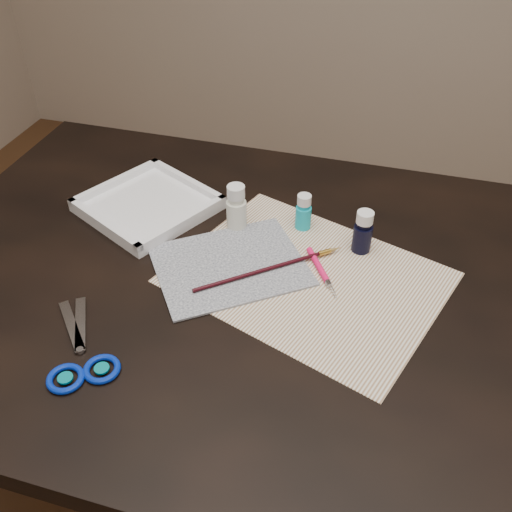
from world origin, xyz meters
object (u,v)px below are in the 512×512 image
(scissors, at_px, (73,343))
(palette_tray, at_px, (148,204))
(paint_bottle_white, at_px, (236,207))
(paint_bottle_navy, at_px, (363,232))
(paper, at_px, (308,277))
(paint_bottle_cyan, at_px, (304,212))
(canvas, at_px, (230,265))

(scissors, xyz_separation_m, palette_tray, (-0.04, 0.37, 0.01))
(paint_bottle_white, bearing_deg, scissors, -112.62)
(paint_bottle_navy, height_order, scissors, paint_bottle_navy)
(paper, bearing_deg, paint_bottle_navy, 52.93)
(paint_bottle_white, xyz_separation_m, paint_bottle_cyan, (0.12, 0.04, -0.01))
(canvas, distance_m, paint_bottle_cyan, 0.19)
(paint_bottle_white, height_order, palette_tray, paint_bottle_white)
(paint_bottle_cyan, bearing_deg, paint_bottle_white, -164.11)
(paper, height_order, paint_bottle_cyan, paint_bottle_cyan)
(paint_bottle_cyan, bearing_deg, scissors, -124.69)
(palette_tray, bearing_deg, scissors, -83.53)
(canvas, xyz_separation_m, paint_bottle_cyan, (0.10, 0.15, 0.03))
(paper, height_order, scissors, scissors)
(paint_bottle_white, bearing_deg, canvas, -78.49)
(paint_bottle_cyan, bearing_deg, paint_bottle_navy, -18.22)
(paper, height_order, paint_bottle_navy, paint_bottle_navy)
(paper, height_order, canvas, canvas)
(paper, bearing_deg, paint_bottle_white, 146.96)
(scissors, bearing_deg, paint_bottle_navy, -90.64)
(paint_bottle_navy, height_order, palette_tray, paint_bottle_navy)
(paint_bottle_white, xyz_separation_m, paint_bottle_navy, (0.24, -0.00, -0.00))
(palette_tray, bearing_deg, paint_bottle_cyan, 4.68)
(canvas, relative_size, scissors, 1.21)
(paint_bottle_navy, bearing_deg, palette_tray, 178.26)
(canvas, xyz_separation_m, paint_bottle_white, (-0.02, 0.12, 0.04))
(paint_bottle_navy, bearing_deg, paper, -127.07)
(paper, xyz_separation_m, palette_tray, (-0.36, 0.12, 0.01))
(paint_bottle_cyan, bearing_deg, palette_tray, -175.32)
(canvas, xyz_separation_m, paint_bottle_navy, (0.22, 0.11, 0.04))
(paint_bottle_navy, bearing_deg, canvas, -152.88)
(canvas, distance_m, paint_bottle_navy, 0.25)
(paper, distance_m, palette_tray, 0.38)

